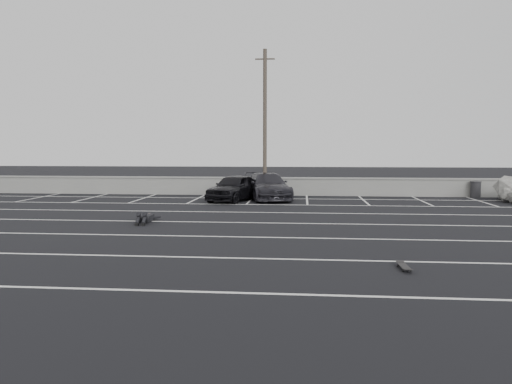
# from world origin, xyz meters

# --- Properties ---
(ground) EXTENTS (120.00, 120.00, 0.00)m
(ground) POSITION_xyz_m (0.00, 0.00, 0.00)
(ground) COLOR black
(ground) RESTS_ON ground
(seawall) EXTENTS (50.00, 0.45, 1.06)m
(seawall) POSITION_xyz_m (0.00, 14.00, 0.55)
(seawall) COLOR gray
(seawall) RESTS_ON ground
(stall_lines) EXTENTS (36.00, 20.05, 0.01)m
(stall_lines) POSITION_xyz_m (-0.08, 4.41, 0.00)
(stall_lines) COLOR silver
(stall_lines) RESTS_ON ground
(car_left) EXTENTS (2.88, 4.42, 1.40)m
(car_left) POSITION_xyz_m (-2.82, 10.69, 0.70)
(car_left) COLOR black
(car_left) RESTS_ON ground
(car_right) EXTENTS (3.23, 5.25, 1.42)m
(car_right) POSITION_xyz_m (-1.14, 11.63, 0.71)
(car_right) COLOR #232228
(car_right) RESTS_ON ground
(utility_pole) EXTENTS (1.11, 0.22, 8.31)m
(utility_pole) POSITION_xyz_m (-1.40, 13.20, 4.21)
(utility_pole) COLOR #4C4238
(utility_pole) RESTS_ON ground
(trash_bin) EXTENTS (0.76, 0.76, 0.92)m
(trash_bin) POSITION_xyz_m (10.40, 13.57, 0.47)
(trash_bin) COLOR #2A292C
(trash_bin) RESTS_ON ground
(person) EXTENTS (1.39, 2.55, 0.47)m
(person) POSITION_xyz_m (-5.12, 3.03, 0.24)
(person) COLOR black
(person) RESTS_ON ground
(skateboard) EXTENTS (0.22, 0.72, 0.09)m
(skateboard) POSITION_xyz_m (3.07, -3.80, 0.07)
(skateboard) COLOR black
(skateboard) RESTS_ON ground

